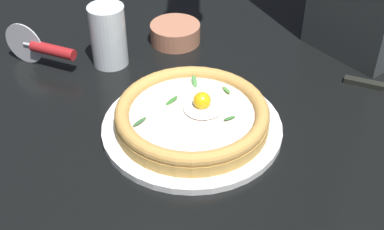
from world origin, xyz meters
TOP-DOWN VIEW (x-y plane):
  - ground_plane at (0.00, 0.00)m, footprint 2.40×2.40m
  - pizza_plate at (0.05, 0.04)m, footprint 0.30×0.30m
  - pizza at (0.05, 0.04)m, footprint 0.26×0.26m
  - side_bowl at (0.27, 0.23)m, footprint 0.10×0.10m
  - pizza_cutter at (0.05, 0.39)m, footprint 0.04×0.16m
  - drinking_glass at (0.13, 0.29)m, footprint 0.07×0.07m

SIDE VIEW (x-z plane):
  - ground_plane at x=0.00m, z-range -0.03..0.00m
  - pizza_plate at x=0.05m, z-range 0.00..0.01m
  - side_bowl at x=0.27m, z-range 0.00..0.04m
  - pizza at x=0.05m, z-range 0.00..0.06m
  - pizza_cutter at x=0.05m, z-range 0.00..0.08m
  - drinking_glass at x=0.13m, z-range -0.01..0.11m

